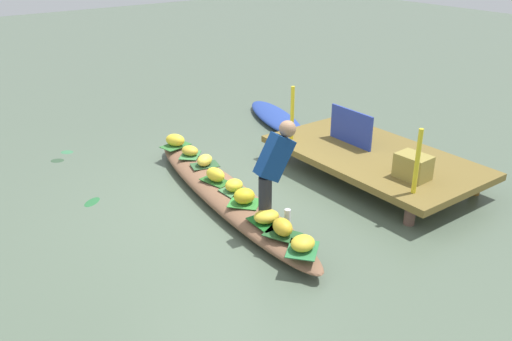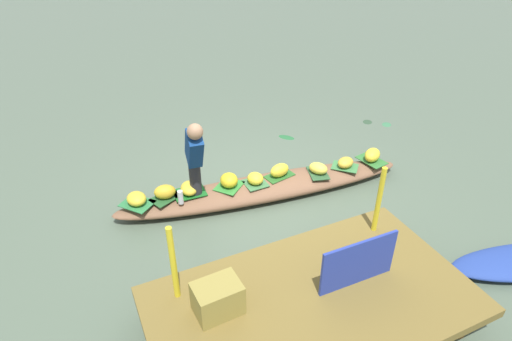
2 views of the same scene
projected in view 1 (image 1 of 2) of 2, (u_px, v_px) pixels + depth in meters
The scene contains 31 objects.
canal_water at pixel (227, 204), 7.47m from camera, with size 40.00×40.00×0.00m, color #51614E.
dock_platform at pixel (374, 157), 8.15m from camera, with size 3.20×1.80×0.38m.
vendor_boat at pixel (227, 195), 7.41m from camera, with size 4.33×0.65×0.25m, color brown.
moored_boat at pixel (276, 117), 10.59m from camera, with size 2.21×0.61×0.17m, color #264095.
leaf_mat_0 at pixel (244, 203), 6.93m from camera, with size 0.38×0.32×0.01m, color #328132.
banana_bunch_0 at pixel (244, 196), 6.89m from camera, with size 0.27×0.25×0.20m, color gold.
leaf_mat_1 at pixel (216, 181), 7.53m from camera, with size 0.43×0.24×0.01m, color #286025.
banana_bunch_1 at pixel (215, 175), 7.49m from camera, with size 0.31×0.18×0.20m, color yellow.
leaf_mat_2 at pixel (190, 155), 8.39m from camera, with size 0.38×0.27×0.01m, color #3C7B41.
banana_bunch_2 at pixel (190, 151), 8.36m from camera, with size 0.27×0.21×0.15m, color gold.
leaf_mat_3 at pixel (234, 191), 7.25m from camera, with size 0.31×0.32×0.01m, color #3E7344.
banana_bunch_3 at pixel (234, 185), 7.22m from camera, with size 0.22×0.25×0.17m, color yellow.
leaf_mat_4 at pixel (205, 165), 8.03m from camera, with size 0.40×0.27×0.01m, color #2D5430.
banana_bunch_4 at pixel (205, 160), 8.00m from camera, with size 0.28×0.20×0.16m, color yellow.
leaf_mat_5 at pixel (266, 222), 6.48m from camera, with size 0.43×0.31×0.01m, color #186120.
banana_bunch_5 at pixel (266, 216), 6.45m from camera, with size 0.31×0.24×0.15m, color gold.
leaf_mat_6 at pixel (176, 146), 8.75m from camera, with size 0.45×0.29×0.01m, color #317032.
banana_bunch_6 at pixel (175, 140), 8.71m from camera, with size 0.32×0.22×0.20m, color yellow.
leaf_mat_7 at pixel (282, 234), 6.22m from camera, with size 0.40×0.27×0.01m, color #245328.
banana_bunch_7 at pixel (283, 227), 6.18m from camera, with size 0.29×0.21×0.19m, color gold.
leaf_mat_8 at pixel (303, 249), 5.93m from camera, with size 0.41×0.32×0.01m, color #2C763F.
banana_bunch_8 at pixel (303, 243), 5.90m from camera, with size 0.29×0.25×0.16m, color gold.
vendor_person at pixel (274, 165), 6.34m from camera, with size 0.24×0.52×1.20m.
water_bottle at pixel (287, 217), 6.41m from camera, with size 0.07×0.07×0.19m, color silver.
market_banner at pixel (351, 127), 8.38m from camera, with size 0.86×0.03×0.54m, color #273A9E.
railing_post_west at pixel (292, 113), 8.50m from camera, with size 0.06×0.06×0.86m, color yellow.
railing_post_east at pixel (417, 161), 6.75m from camera, with size 0.06×0.06×0.86m, color yellow.
produce_crate at pixel (413, 166), 7.26m from camera, with size 0.44×0.32×0.33m, color olive.
drifting_plant_0 at pixel (57, 160), 8.84m from camera, with size 0.22×0.18×0.01m, color #2F4831.
drifting_plant_1 at pixel (92, 202), 7.51m from camera, with size 0.31×0.16×0.01m, color #256233.
drifting_plant_2 at pixel (67, 152), 9.17m from camera, with size 0.21×0.17×0.01m, color #38734B.
Camera 1 is at (5.55, -3.65, 3.47)m, focal length 38.19 mm.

